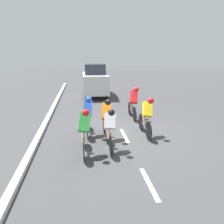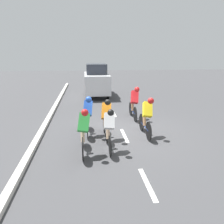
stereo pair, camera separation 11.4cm
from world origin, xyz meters
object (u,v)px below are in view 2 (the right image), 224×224
cyclist_green (83,130)px  cyclist_white (109,128)px  cyclist_red (134,102)px  cyclist_yellow (147,116)px  cyclist_blue (88,114)px  support_car (97,80)px  cyclist_orange (106,118)px

cyclist_green → cyclist_white: bearing=-164.9°
cyclist_red → cyclist_white: cyclist_red is taller
cyclist_yellow → cyclist_blue: 2.22m
cyclist_red → support_car: bearing=-76.3°
cyclist_orange → support_car: (-0.09, -8.23, 0.34)m
cyclist_yellow → cyclist_red: (-0.02, -2.22, 0.03)m
cyclist_blue → cyclist_orange: cyclist_blue is taller
cyclist_blue → support_car: size_ratio=0.44×
cyclist_green → cyclist_orange: size_ratio=0.98×
cyclist_yellow → cyclist_blue: bearing=-10.4°
cyclist_yellow → cyclist_red: cyclist_red is taller
cyclist_yellow → cyclist_blue: (2.19, -0.40, 0.01)m
cyclist_yellow → support_car: bearing=-80.0°
cyclist_white → cyclist_green: (0.80, 0.22, 0.04)m
cyclist_orange → cyclist_red: bearing=-124.1°
cyclist_white → cyclist_green: bearing=15.1°
cyclist_white → cyclist_orange: (-0.00, -1.01, 0.05)m
cyclist_white → support_car: support_car is taller
cyclist_red → cyclist_blue: bearing=39.6°
cyclist_orange → support_car: bearing=-90.6°
cyclist_yellow → cyclist_white: size_ratio=1.02×
cyclist_blue → cyclist_orange: size_ratio=1.02×
cyclist_orange → cyclist_green: bearing=56.8°
cyclist_yellow → cyclist_blue: size_ratio=1.01×
cyclist_orange → support_car: size_ratio=0.43×
cyclist_yellow → support_car: (1.44, -8.17, 0.33)m
cyclist_red → cyclist_orange: (1.55, 2.28, -0.04)m
cyclist_white → cyclist_green: 0.83m
cyclist_red → cyclist_blue: (2.20, 1.82, -0.02)m
cyclist_blue → support_car: support_car is taller
cyclist_green → cyclist_blue: cyclist_blue is taller
support_car → cyclist_orange: bearing=89.4°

